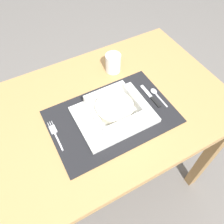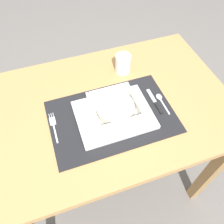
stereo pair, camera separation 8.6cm
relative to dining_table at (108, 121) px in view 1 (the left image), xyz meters
name	(u,v)px [view 1 (the left image)]	position (x,y,z in m)	size (l,w,h in m)	color
ground_plane	(109,176)	(0.00, 0.00, -0.64)	(6.00, 6.00, 0.00)	slate
dining_table	(108,121)	(0.00, 0.00, 0.00)	(0.99, 0.67, 0.76)	#B2844C
placemat	(112,116)	(-0.01, -0.06, 0.12)	(0.48, 0.31, 0.00)	black
serving_plate	(114,115)	(-0.01, -0.06, 0.13)	(0.28, 0.22, 0.02)	white
porridge_bowl	(114,108)	(0.00, -0.06, 0.16)	(0.17, 0.17, 0.05)	white
fork	(55,133)	(-0.23, -0.03, 0.12)	(0.02, 0.14, 0.00)	silver
spoon	(155,93)	(0.20, -0.05, 0.12)	(0.02, 0.11, 0.01)	silver
butter_knife	(151,97)	(0.17, -0.06, 0.12)	(0.01, 0.13, 0.01)	black
drinking_glass	(113,63)	(0.12, 0.17, 0.16)	(0.07, 0.07, 0.08)	white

